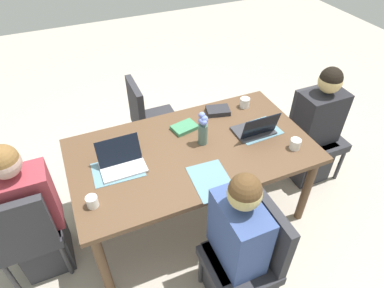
# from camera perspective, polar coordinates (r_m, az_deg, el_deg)

# --- Properties ---
(ground_plane) EXTENTS (10.00, 10.00, 0.00)m
(ground_plane) POSITION_cam_1_polar(r_m,az_deg,el_deg) (3.15, 0.00, -11.22)
(ground_plane) COLOR #B2A899
(dining_table) EXTENTS (1.87, 1.04, 0.76)m
(dining_table) POSITION_cam_1_polar(r_m,az_deg,el_deg) (2.65, 0.00, -2.10)
(dining_table) COLOR brown
(dining_table) RESTS_ON ground_plane
(chair_head_left_left_near) EXTENTS (0.44, 0.44, 0.90)m
(chair_head_left_left_near) POSITION_cam_1_polar(r_m,az_deg,el_deg) (3.41, 20.06, 2.42)
(chair_head_left_left_near) COLOR #2D2D33
(chair_head_left_left_near) RESTS_ON ground_plane
(person_head_left_left_near) EXTENTS (0.40, 0.36, 1.19)m
(person_head_left_left_near) POSITION_cam_1_polar(r_m,az_deg,el_deg) (3.32, 20.16, 1.80)
(person_head_left_left_near) COLOR #2D2D33
(person_head_left_left_near) RESTS_ON ground_plane
(chair_head_right_left_mid) EXTENTS (0.44, 0.44, 0.90)m
(chair_head_right_left_mid) POSITION_cam_1_polar(r_m,az_deg,el_deg) (2.68, -26.55, -13.17)
(chair_head_right_left_mid) COLOR #2D2D33
(chair_head_right_left_mid) RESTS_ON ground_plane
(person_head_right_left_mid) EXTENTS (0.40, 0.36, 1.19)m
(person_head_right_left_mid) POSITION_cam_1_polar(r_m,az_deg,el_deg) (2.69, -25.54, -11.32)
(person_head_right_left_mid) COLOR #2D2D33
(person_head_right_left_mid) RESTS_ON ground_plane
(chair_far_left_far) EXTENTS (0.44, 0.44, 0.90)m
(chair_far_left_far) POSITION_cam_1_polar(r_m,az_deg,el_deg) (2.35, 9.87, -17.91)
(chair_far_left_far) COLOR #2D2D33
(chair_far_left_far) RESTS_ON ground_plane
(person_far_left_far) EXTENTS (0.36, 0.40, 1.19)m
(person_far_left_far) POSITION_cam_1_polar(r_m,az_deg,el_deg) (2.32, 7.52, -17.13)
(person_far_left_far) COLOR #2D2D33
(person_far_left_far) RESTS_ON ground_plane
(chair_near_right_near) EXTENTS (0.44, 0.44, 0.90)m
(chair_near_right_near) POSITION_cam_1_polar(r_m,az_deg,el_deg) (3.38, -7.29, 4.47)
(chair_near_right_near) COLOR #2D2D33
(chair_near_right_near) RESTS_ON ground_plane
(flower_vase) EXTENTS (0.08, 0.09, 0.28)m
(flower_vase) POSITION_cam_1_polar(r_m,az_deg,el_deg) (2.55, 1.87, 2.83)
(flower_vase) COLOR #4C6B60
(flower_vase) RESTS_ON dining_table
(placemat_head_left_left_near) EXTENTS (0.37, 0.28, 0.00)m
(placemat_head_left_left_near) POSITION_cam_1_polar(r_m,az_deg,el_deg) (2.82, 11.03, 2.31)
(placemat_head_left_left_near) COLOR slate
(placemat_head_left_left_near) RESTS_ON dining_table
(placemat_head_right_left_mid) EXTENTS (0.37, 0.28, 0.00)m
(placemat_head_right_left_mid) POSITION_cam_1_polar(r_m,az_deg,el_deg) (2.49, -12.51, -4.26)
(placemat_head_right_left_mid) COLOR slate
(placemat_head_right_left_mid) RESTS_ON dining_table
(placemat_far_left_far) EXTENTS (0.28, 0.37, 0.00)m
(placemat_far_left_far) POSITION_cam_1_polar(r_m,az_deg,el_deg) (2.36, 3.30, -6.19)
(placemat_far_left_far) COLOR slate
(placemat_far_left_far) RESTS_ON dining_table
(laptop_head_left_left_near) EXTENTS (0.32, 0.22, 0.21)m
(laptop_head_left_left_near) POSITION_cam_1_polar(r_m,az_deg,el_deg) (2.76, 10.75, 2.49)
(laptop_head_left_left_near) COLOR #38383D
(laptop_head_left_left_near) RESTS_ON dining_table
(laptop_head_right_left_mid) EXTENTS (0.32, 0.22, 0.20)m
(laptop_head_right_left_mid) POSITION_cam_1_polar(r_m,az_deg,el_deg) (2.48, -11.89, -3.02)
(laptop_head_right_left_mid) COLOR silver
(laptop_head_right_left_mid) RESTS_ON dining_table
(coffee_mug_near_left) EXTENTS (0.09, 0.09, 0.09)m
(coffee_mug_near_left) POSITION_cam_1_polar(r_m,az_deg,el_deg) (3.06, 8.98, 6.97)
(coffee_mug_near_left) COLOR white
(coffee_mug_near_left) RESTS_ON dining_table
(coffee_mug_near_right) EXTENTS (0.08, 0.08, 0.08)m
(coffee_mug_near_right) POSITION_cam_1_polar(r_m,az_deg,el_deg) (2.70, 17.16, 0.00)
(coffee_mug_near_right) COLOR white
(coffee_mug_near_right) RESTS_ON dining_table
(coffee_mug_centre_left) EXTENTS (0.08, 0.08, 0.08)m
(coffee_mug_centre_left) POSITION_cam_1_polar(r_m,az_deg,el_deg) (2.27, -16.63, -9.38)
(coffee_mug_centre_left) COLOR white
(coffee_mug_centre_left) RESTS_ON dining_table
(book_red_cover) EXTENTS (0.22, 0.18, 0.03)m
(book_red_cover) POSITION_cam_1_polar(r_m,az_deg,el_deg) (2.78, -1.30, 2.85)
(book_red_cover) COLOR #3D7F56
(book_red_cover) RESTS_ON dining_table
(book_blue_cover) EXTENTS (0.23, 0.18, 0.04)m
(book_blue_cover) POSITION_cam_1_polar(r_m,az_deg,el_deg) (2.97, 4.43, 5.68)
(book_blue_cover) COLOR #28282D
(book_blue_cover) RESTS_ON dining_table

